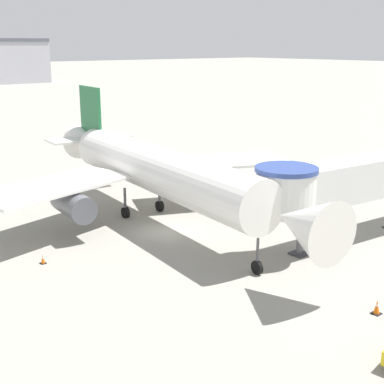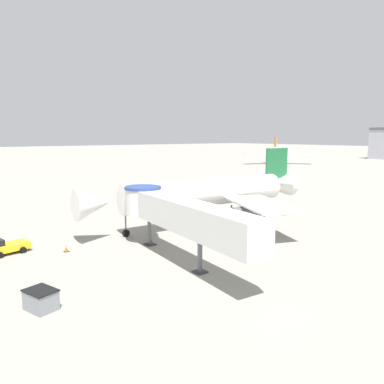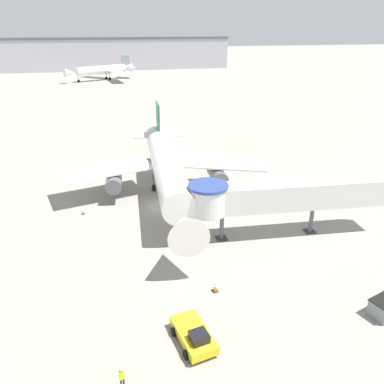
{
  "view_description": "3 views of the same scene",
  "coord_description": "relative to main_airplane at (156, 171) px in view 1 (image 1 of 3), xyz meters",
  "views": [
    {
      "loc": [
        -22.59,
        -31.81,
        13.97
      ],
      "look_at": [
        -2.13,
        -6.08,
        4.86
      ],
      "focal_mm": 50.0,
      "sensor_mm": 36.0,
      "label": 1
    },
    {
      "loc": [
        38.95,
        -30.46,
        11.96
      ],
      "look_at": [
        5.54,
        -4.44,
        5.56
      ],
      "focal_mm": 35.0,
      "sensor_mm": 36.0,
      "label": 2
    },
    {
      "loc": [
        -6.87,
        -42.32,
        20.75
      ],
      "look_at": [
        2.73,
        -3.78,
        3.16
      ],
      "focal_mm": 35.0,
      "sensor_mm": 36.0,
      "label": 3
    }
  ],
  "objects": [
    {
      "name": "ground_plane",
      "position": [
        -0.92,
        -2.41,
        -4.26
      ],
      "size": [
        800.0,
        800.0,
        0.0
      ],
      "primitive_type": "plane",
      "color": "gray"
    },
    {
      "name": "jet_bridge",
      "position": [
        9.2,
        -12.5,
        0.42
      ],
      "size": [
        21.29,
        5.15,
        6.37
      ],
      "rotation": [
        0.0,
        0.0,
        -0.09
      ],
      "color": "silver",
      "rests_on": "ground_plane"
    },
    {
      "name": "traffic_cone_near_nose",
      "position": [
        0.36,
        -20.12,
        -3.88
      ],
      "size": [
        0.48,
        0.48,
        0.8
      ],
      "color": "black",
      "rests_on": "ground_plane"
    },
    {
      "name": "main_airplane",
      "position": [
        0.0,
        0.0,
        0.0
      ],
      "size": [
        28.51,
        33.99,
        10.09
      ],
      "rotation": [
        0.0,
        0.0,
        -0.08
      ],
      "color": "white",
      "rests_on": "ground_plane"
    },
    {
      "name": "traffic_cone_port_wing",
      "position": [
        -10.84,
        -2.48,
        -3.97
      ],
      "size": [
        0.37,
        0.37,
        0.62
      ],
      "color": "black",
      "rests_on": "ground_plane"
    }
  ]
}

